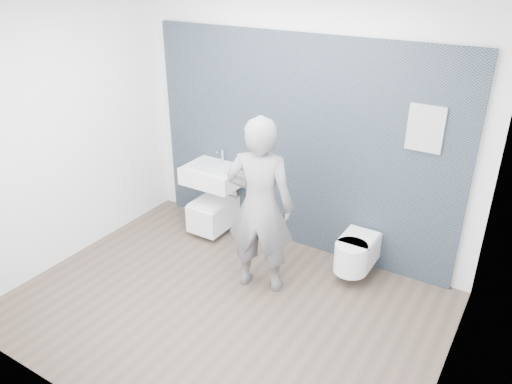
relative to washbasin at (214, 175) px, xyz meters
The scene contains 8 objects.
ground 1.69m from the washbasin, 51.24° to the right, with size 4.00×4.00×0.00m, color brown.
room_shell 1.82m from the washbasin, 51.24° to the right, with size 4.00×4.00×4.00m.
tile_wall 1.24m from the washbasin, 16.59° to the left, with size 3.60×0.06×2.40m, color black.
washbasin is the anchor object (origin of this frame).
toilet_square 0.48m from the washbasin, 90.00° to the right, with size 0.40×0.58×0.75m.
toilet_rounded 1.88m from the washbasin, ahead, with size 0.35×0.60×0.32m.
info_placard 2.41m from the washbasin, ahead, with size 0.33×0.03×0.44m, color white.
visitor 1.26m from the washbasin, 32.68° to the right, with size 0.66×0.43×1.82m, color slate.
Camera 1 is at (2.31, -3.13, 3.12)m, focal length 35.00 mm.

